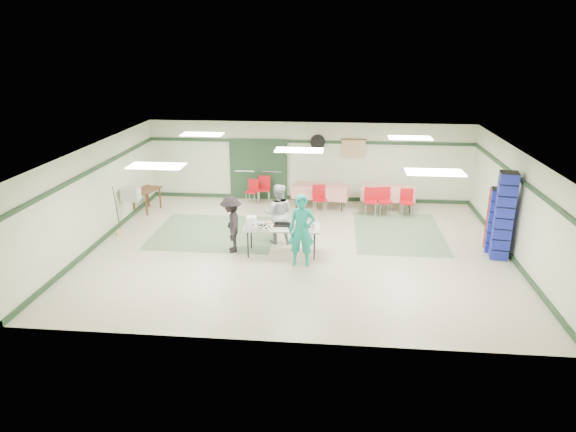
# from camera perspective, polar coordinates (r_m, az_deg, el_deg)

# --- Properties ---
(floor) EXTENTS (11.00, 11.00, 0.00)m
(floor) POSITION_cam_1_polar(r_m,az_deg,el_deg) (13.79, 1.17, -3.65)
(floor) COLOR beige
(floor) RESTS_ON ground
(ceiling) EXTENTS (11.00, 11.00, 0.00)m
(ceiling) POSITION_cam_1_polar(r_m,az_deg,el_deg) (12.99, 1.25, 7.41)
(ceiling) COLOR silver
(ceiling) RESTS_ON wall_back
(wall_back) EXTENTS (11.00, 0.00, 11.00)m
(wall_back) POSITION_cam_1_polar(r_m,az_deg,el_deg) (17.66, 2.31, 6.04)
(wall_back) COLOR beige
(wall_back) RESTS_ON floor
(wall_front) EXTENTS (11.00, 0.00, 11.00)m
(wall_front) POSITION_cam_1_polar(r_m,az_deg,el_deg) (9.14, -0.93, -6.66)
(wall_front) COLOR beige
(wall_front) RESTS_ON floor
(wall_left) EXTENTS (0.00, 9.00, 9.00)m
(wall_left) POSITION_cam_1_polar(r_m,az_deg,el_deg) (14.77, -20.61, 2.21)
(wall_left) COLOR beige
(wall_left) RESTS_ON floor
(wall_right) EXTENTS (0.00, 9.00, 9.00)m
(wall_right) POSITION_cam_1_polar(r_m,az_deg,el_deg) (14.06, 24.17, 0.94)
(wall_right) COLOR beige
(wall_right) RESTS_ON floor
(trim_back) EXTENTS (11.00, 0.06, 0.10)m
(trim_back) POSITION_cam_1_polar(r_m,az_deg,el_deg) (17.49, 2.33, 8.26)
(trim_back) COLOR #1F3922
(trim_back) RESTS_ON wall_back
(baseboard_back) EXTENTS (11.00, 0.06, 0.12)m
(baseboard_back) POSITION_cam_1_polar(r_m,az_deg,el_deg) (17.97, 2.25, 2.01)
(baseboard_back) COLOR #1F3922
(baseboard_back) RESTS_ON floor
(trim_left) EXTENTS (0.06, 9.00, 0.10)m
(trim_left) POSITION_cam_1_polar(r_m,az_deg,el_deg) (14.58, -20.83, 4.84)
(trim_left) COLOR #1F3922
(trim_left) RESTS_ON wall_back
(baseboard_left) EXTENTS (0.06, 9.00, 0.12)m
(baseboard_left) POSITION_cam_1_polar(r_m,az_deg,el_deg) (15.15, -19.95, -2.46)
(baseboard_left) COLOR #1F3922
(baseboard_left) RESTS_ON floor
(trim_right) EXTENTS (0.06, 9.00, 0.10)m
(trim_right) POSITION_cam_1_polar(r_m,az_deg,el_deg) (13.87, 24.44, 3.69)
(trim_right) COLOR #1F3922
(trim_right) RESTS_ON wall_back
(baseboard_right) EXTENTS (0.06, 9.00, 0.12)m
(baseboard_right) POSITION_cam_1_polar(r_m,az_deg,el_deg) (14.46, 23.38, -3.92)
(baseboard_right) COLOR #1F3922
(baseboard_right) RESTS_ON floor
(green_patch_a) EXTENTS (3.50, 3.00, 0.01)m
(green_patch_a) POSITION_cam_1_polar(r_m,az_deg,el_deg) (15.08, -8.06, -1.79)
(green_patch_a) COLOR slate
(green_patch_a) RESTS_ON floor
(green_patch_b) EXTENTS (2.50, 3.50, 0.01)m
(green_patch_b) POSITION_cam_1_polar(r_m,az_deg,el_deg) (15.26, 12.15, -1.78)
(green_patch_b) COLOR slate
(green_patch_b) RESTS_ON floor
(double_door_left) EXTENTS (0.90, 0.06, 2.10)m
(double_door_left) POSITION_cam_1_polar(r_m,az_deg,el_deg) (17.93, -4.78, 5.20)
(double_door_left) COLOR gray
(double_door_left) RESTS_ON floor
(double_door_right) EXTENTS (0.90, 0.06, 2.10)m
(double_door_right) POSITION_cam_1_polar(r_m,az_deg,el_deg) (17.78, -1.75, 5.15)
(double_door_right) COLOR gray
(double_door_right) RESTS_ON floor
(door_frame) EXTENTS (2.00, 0.03, 2.15)m
(door_frame) POSITION_cam_1_polar(r_m,az_deg,el_deg) (17.83, -3.30, 5.16)
(door_frame) COLOR #1F3922
(door_frame) RESTS_ON floor
(wall_fan) EXTENTS (0.50, 0.10, 0.50)m
(wall_fan) POSITION_cam_1_polar(r_m,az_deg,el_deg) (17.45, 3.32, 8.21)
(wall_fan) COLOR black
(wall_fan) RESTS_ON wall_back
(scroll_banner) EXTENTS (0.80, 0.02, 0.60)m
(scroll_banner) POSITION_cam_1_polar(r_m,az_deg,el_deg) (17.48, 7.27, 7.45)
(scroll_banner) COLOR tan
(scroll_banner) RESTS_ON wall_back
(serving_table) EXTENTS (1.98, 0.85, 0.76)m
(serving_table) POSITION_cam_1_polar(r_m,az_deg,el_deg) (13.20, -0.69, -1.35)
(serving_table) COLOR #9F9F9A
(serving_table) RESTS_ON floor
(sheet_tray_right) EXTENTS (0.55, 0.42, 0.02)m
(sheet_tray_right) POSITION_cam_1_polar(r_m,az_deg,el_deg) (13.08, 1.73, -1.29)
(sheet_tray_right) COLOR silver
(sheet_tray_right) RESTS_ON serving_table
(sheet_tray_mid) EXTENTS (0.65, 0.50, 0.02)m
(sheet_tray_mid) POSITION_cam_1_polar(r_m,az_deg,el_deg) (13.25, -1.30, -1.02)
(sheet_tray_mid) COLOR silver
(sheet_tray_mid) RESTS_ON serving_table
(sheet_tray_left) EXTENTS (0.63, 0.49, 0.02)m
(sheet_tray_left) POSITION_cam_1_polar(r_m,az_deg,el_deg) (13.11, -3.37, -1.28)
(sheet_tray_left) COLOR silver
(sheet_tray_left) RESTS_ON serving_table
(baking_pan) EXTENTS (0.46, 0.29, 0.08)m
(baking_pan) POSITION_cam_1_polar(r_m,az_deg,el_deg) (13.16, -0.61, -1.04)
(baking_pan) COLOR black
(baking_pan) RESTS_ON serving_table
(foam_box_stack) EXTENTS (0.25, 0.23, 0.22)m
(foam_box_stack) POSITION_cam_1_polar(r_m,az_deg,el_deg) (13.31, -4.10, -0.51)
(foam_box_stack) COLOR white
(foam_box_stack) RESTS_ON serving_table
(volunteer_teal) EXTENTS (0.67, 0.45, 1.80)m
(volunteer_teal) POSITION_cam_1_polar(r_m,az_deg,el_deg) (12.52, 1.53, -1.63)
(volunteer_teal) COLOR #148C7D
(volunteer_teal) RESTS_ON floor
(volunteer_grey) EXTENTS (0.82, 0.65, 1.66)m
(volunteer_grey) POSITION_cam_1_polar(r_m,az_deg,el_deg) (13.93, -1.11, 0.25)
(volunteer_grey) COLOR #95959A
(volunteer_grey) RESTS_ON floor
(volunteer_dark) EXTENTS (0.80, 1.09, 1.51)m
(volunteer_dark) POSITION_cam_1_polar(r_m,az_deg,el_deg) (13.44, -6.32, -0.91)
(volunteer_dark) COLOR black
(volunteer_dark) RESTS_ON floor
(dining_table_a) EXTENTS (1.77, 0.89, 0.77)m
(dining_table_a) POSITION_cam_1_polar(r_m,az_deg,el_deg) (17.10, 11.03, 2.56)
(dining_table_a) COLOR red
(dining_table_a) RESTS_ON floor
(dining_table_b) EXTENTS (1.91, 1.06, 0.77)m
(dining_table_b) POSITION_cam_1_polar(r_m,az_deg,el_deg) (17.02, 3.64, 2.80)
(dining_table_b) COLOR red
(dining_table_b) RESTS_ON floor
(chair_a) EXTENTS (0.48, 0.48, 0.89)m
(chair_a) POSITION_cam_1_polar(r_m,az_deg,el_deg) (16.55, 10.65, 1.96)
(chair_a) COLOR red
(chair_a) RESTS_ON floor
(chair_b) EXTENTS (0.42, 0.42, 0.87)m
(chair_b) POSITION_cam_1_polar(r_m,az_deg,el_deg) (16.52, 9.19, 1.95)
(chair_b) COLOR red
(chair_b) RESTS_ON floor
(chair_c) EXTENTS (0.41, 0.41, 0.86)m
(chair_c) POSITION_cam_1_polar(r_m,az_deg,el_deg) (16.64, 13.06, 1.81)
(chair_c) COLOR red
(chair_c) RESTS_ON floor
(chair_d) EXTENTS (0.50, 0.50, 0.91)m
(chair_d) POSITION_cam_1_polar(r_m,az_deg,el_deg) (16.48, 3.50, 2.22)
(chair_d) COLOR red
(chair_d) RESTS_ON floor
(chair_loose_a) EXTENTS (0.45, 0.45, 0.91)m
(chair_loose_a) POSITION_cam_1_polar(r_m,az_deg,el_deg) (17.61, -2.67, 3.32)
(chair_loose_a) COLOR red
(chair_loose_a) RESTS_ON floor
(chair_loose_b) EXTENTS (0.45, 0.45, 0.82)m
(chair_loose_b) POSITION_cam_1_polar(r_m,az_deg,el_deg) (17.52, -3.95, 3.03)
(chair_loose_b) COLOR red
(chair_loose_b) RESTS_ON floor
(crate_stack_blue_a) EXTENTS (0.52, 0.52, 1.71)m
(crate_stack_blue_a) POSITION_cam_1_polar(r_m,az_deg,el_deg) (14.40, 22.19, -0.46)
(crate_stack_blue_a) COLOR #192199
(crate_stack_blue_a) RESTS_ON floor
(crate_stack_red) EXTENTS (0.41, 0.41, 1.67)m
(crate_stack_red) POSITION_cam_1_polar(r_m,az_deg,el_deg) (14.49, 22.09, -0.42)
(crate_stack_red) COLOR #9B220F
(crate_stack_red) RESTS_ON floor
(crate_stack_blue_b) EXTENTS (0.51, 0.51, 2.27)m
(crate_stack_blue_b) POSITION_cam_1_polar(r_m,az_deg,el_deg) (13.90, 22.84, -0.01)
(crate_stack_blue_b) COLOR #192199
(crate_stack_blue_b) RESTS_ON floor
(printer_table) EXTENTS (0.82, 1.05, 0.74)m
(printer_table) POSITION_cam_1_polar(r_m,az_deg,el_deg) (17.22, -15.47, 2.59)
(printer_table) COLOR brown
(printer_table) RESTS_ON floor
(office_printer) EXTENTS (0.50, 0.45, 0.39)m
(office_printer) POSITION_cam_1_polar(r_m,az_deg,el_deg) (16.05, -17.06, 2.35)
(office_printer) COLOR #A7A7A2
(office_printer) RESTS_ON printer_table
(broom) EXTENTS (0.08, 0.23, 1.42)m
(broom) POSITION_cam_1_polar(r_m,az_deg,el_deg) (15.35, -18.50, 0.68)
(broom) COLOR brown
(broom) RESTS_ON floor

